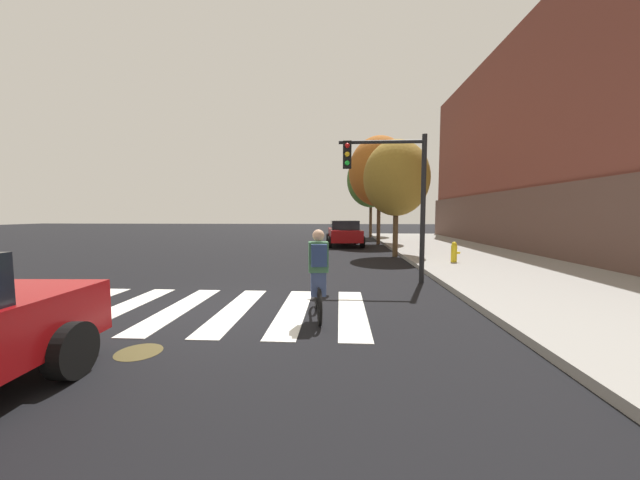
% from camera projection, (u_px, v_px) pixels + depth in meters
% --- Properties ---
extents(ground_plane, '(120.00, 120.00, 0.00)m').
position_uv_depth(ground_plane, '(210.00, 309.00, 6.91)').
color(ground_plane, black).
extents(crosswalk_stripes, '(6.55, 3.36, 0.01)m').
position_uv_depth(crosswalk_stripes, '(207.00, 309.00, 6.91)').
color(crosswalk_stripes, silver).
rests_on(crosswalk_stripes, ground).
extents(manhole_cover, '(0.64, 0.64, 0.01)m').
position_uv_depth(manhole_cover, '(139.00, 352.00, 4.77)').
color(manhole_cover, '#473D1E').
rests_on(manhole_cover, ground).
extents(sedan_mid, '(2.38, 4.67, 1.57)m').
position_uv_depth(sedan_mid, '(344.00, 233.00, 20.87)').
color(sedan_mid, maroon).
rests_on(sedan_mid, ground).
extents(cyclist, '(0.39, 1.70, 1.69)m').
position_uv_depth(cyclist, '(318.00, 275.00, 6.24)').
color(cyclist, black).
rests_on(cyclist, ground).
extents(traffic_light_near, '(2.47, 0.28, 4.20)m').
position_uv_depth(traffic_light_near, '(394.00, 183.00, 9.45)').
color(traffic_light_near, black).
rests_on(traffic_light_near, ground).
extents(fire_hydrant, '(0.33, 0.22, 0.78)m').
position_uv_depth(fire_hydrant, '(454.00, 252.00, 12.64)').
color(fire_hydrant, gold).
rests_on(fire_hydrant, sidewalk).
extents(street_tree_near, '(3.00, 3.00, 5.34)m').
position_uv_depth(street_tree_near, '(396.00, 178.00, 15.24)').
color(street_tree_near, '#4C3823').
rests_on(street_tree_near, ground).
extents(street_tree_mid, '(3.91, 3.91, 6.96)m').
position_uv_depth(street_tree_mid, '(379.00, 172.00, 21.45)').
color(street_tree_mid, '#4C3823').
rests_on(street_tree_mid, ground).
extents(street_tree_far, '(4.03, 4.03, 7.17)m').
position_uv_depth(street_tree_far, '(371.00, 180.00, 27.95)').
color(street_tree_far, '#4C3823').
rests_on(street_tree_far, ground).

